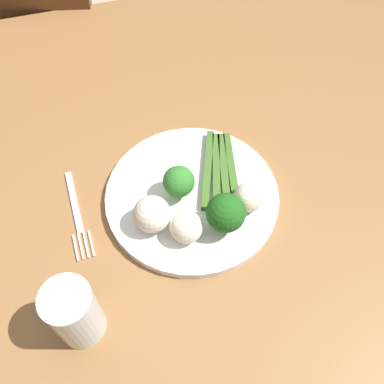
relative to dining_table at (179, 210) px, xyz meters
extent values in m
cube|color=#B7A88E|center=(0.00, 0.00, -0.67)|extent=(6.00, 6.00, 0.02)
cube|color=olive|center=(0.00, 0.00, 0.07)|extent=(1.49, 1.06, 0.04)
cylinder|color=olive|center=(-0.68, -0.47, -0.30)|extent=(0.07, 0.07, 0.70)
cube|color=brown|center=(0.21, -0.75, -0.20)|extent=(0.48, 0.48, 0.02)
cube|color=brown|center=(0.25, -0.57, 0.01)|extent=(0.38, 0.12, 0.40)
cylinder|color=brown|center=(0.00, -0.88, -0.43)|extent=(0.04, 0.04, 0.45)
cylinder|color=brown|center=(0.33, -0.95, -0.43)|extent=(0.04, 0.04, 0.45)
cylinder|color=brown|center=(0.08, -0.54, -0.43)|extent=(0.04, 0.04, 0.45)
cylinder|color=brown|center=(0.41, -0.62, -0.43)|extent=(0.04, 0.04, 0.45)
cylinder|color=white|center=(-0.01, 0.04, 0.09)|extent=(0.28, 0.28, 0.01)
cube|color=#3D6626|center=(-0.05, 0.00, 0.11)|extent=(0.07, 0.15, 0.01)
cube|color=#3D6626|center=(-0.06, 0.01, 0.11)|extent=(0.06, 0.15, 0.01)
cube|color=#3D6626|center=(-0.08, 0.01, 0.11)|extent=(0.05, 0.15, 0.01)
cube|color=#3D6626|center=(-0.09, 0.02, 0.11)|extent=(0.04, 0.15, 0.01)
cylinder|color=#4C7F2B|center=(-0.04, 0.11, 0.11)|extent=(0.02, 0.02, 0.02)
sphere|color=#1E5B1C|center=(-0.04, 0.11, 0.14)|extent=(0.06, 0.06, 0.06)
cylinder|color=#609E3D|center=(0.01, 0.03, 0.11)|extent=(0.02, 0.02, 0.02)
sphere|color=#337A2D|center=(0.01, 0.03, 0.14)|extent=(0.05, 0.05, 0.05)
sphere|color=silver|center=(-0.09, 0.08, 0.12)|extent=(0.05, 0.05, 0.05)
sphere|color=silver|center=(0.06, 0.07, 0.13)|extent=(0.06, 0.06, 0.06)
sphere|color=white|center=(0.01, 0.10, 0.13)|extent=(0.05, 0.05, 0.05)
cube|color=silver|center=(0.17, -0.01, 0.09)|extent=(0.01, 0.12, 0.00)
cube|color=silver|center=(0.18, 0.07, 0.09)|extent=(0.00, 0.05, 0.00)
cube|color=silver|center=(0.17, 0.07, 0.09)|extent=(0.00, 0.05, 0.00)
cube|color=silver|center=(0.16, 0.07, 0.09)|extent=(0.00, 0.05, 0.00)
cube|color=silver|center=(0.16, 0.07, 0.09)|extent=(0.00, 0.05, 0.00)
cylinder|color=silver|center=(0.19, 0.19, 0.14)|extent=(0.06, 0.06, 0.11)
camera|label=1|loc=(0.09, 0.40, 0.69)|focal=41.15mm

